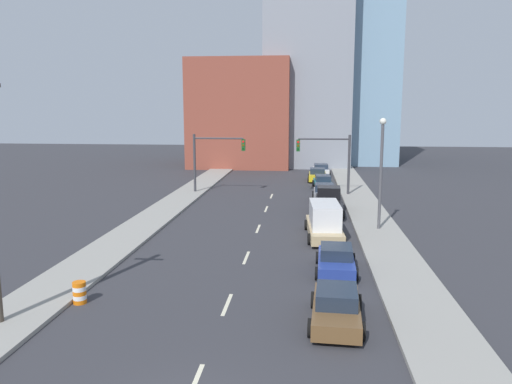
{
  "coord_description": "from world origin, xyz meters",
  "views": [
    {
      "loc": [
        3.26,
        -11.59,
        8.22
      ],
      "look_at": [
        -0.37,
        24.02,
        2.2
      ],
      "focal_mm": 35.0,
      "sensor_mm": 36.0,
      "label": 1
    }
  ],
  "objects_px": {
    "traffic_barrel": "(80,293)",
    "sedan_brown": "(336,307)",
    "sedan_blue": "(336,260)",
    "street_lamp": "(381,166)",
    "sedan_white": "(321,170)",
    "box_truck_tan": "(324,221)",
    "sedan_teal": "(323,182)",
    "traffic_signal_right": "(333,156)",
    "sedan_yellow": "(317,175)",
    "pickup_truck_black": "(329,203)",
    "sedan_gray": "(324,193)",
    "traffic_signal_left": "(210,154)"
  },
  "relations": [
    {
      "from": "box_truck_tan",
      "to": "traffic_signal_right",
      "type": "bearing_deg",
      "value": 82.52
    },
    {
      "from": "street_lamp",
      "to": "sedan_teal",
      "type": "xyz_separation_m",
      "value": [
        -3.23,
        17.78,
        -3.8
      ]
    },
    {
      "from": "sedan_teal",
      "to": "sedan_yellow",
      "type": "height_order",
      "value": "sedan_yellow"
    },
    {
      "from": "traffic_barrel",
      "to": "sedan_brown",
      "type": "relative_size",
      "value": 0.21
    },
    {
      "from": "traffic_signal_right",
      "to": "sedan_white",
      "type": "relative_size",
      "value": 1.36
    },
    {
      "from": "pickup_truck_black",
      "to": "traffic_barrel",
      "type": "bearing_deg",
      "value": -118.38
    },
    {
      "from": "pickup_truck_black",
      "to": "sedan_teal",
      "type": "relative_size",
      "value": 1.26
    },
    {
      "from": "traffic_signal_right",
      "to": "sedan_teal",
      "type": "bearing_deg",
      "value": 100.39
    },
    {
      "from": "sedan_brown",
      "to": "sedan_white",
      "type": "xyz_separation_m",
      "value": [
        0.56,
        43.82,
        -0.01
      ]
    },
    {
      "from": "sedan_blue",
      "to": "sedan_white",
      "type": "relative_size",
      "value": 1.0
    },
    {
      "from": "sedan_gray",
      "to": "sedan_yellow",
      "type": "relative_size",
      "value": 0.98
    },
    {
      "from": "sedan_blue",
      "to": "sedan_teal",
      "type": "height_order",
      "value": "sedan_teal"
    },
    {
      "from": "street_lamp",
      "to": "sedan_yellow",
      "type": "xyz_separation_m",
      "value": [
        -3.69,
        23.27,
        -3.77
      ]
    },
    {
      "from": "sedan_blue",
      "to": "pickup_truck_black",
      "type": "bearing_deg",
      "value": 91.02
    },
    {
      "from": "traffic_barrel",
      "to": "sedan_brown",
      "type": "height_order",
      "value": "sedan_brown"
    },
    {
      "from": "traffic_signal_right",
      "to": "sedan_white",
      "type": "bearing_deg",
      "value": 92.42
    },
    {
      "from": "traffic_signal_left",
      "to": "box_truck_tan",
      "type": "distance_m",
      "value": 19.3
    },
    {
      "from": "box_truck_tan",
      "to": "sedan_teal",
      "type": "bearing_deg",
      "value": 85.48
    },
    {
      "from": "street_lamp",
      "to": "pickup_truck_black",
      "type": "xyz_separation_m",
      "value": [
        -3.15,
        5.43,
        -3.62
      ]
    },
    {
      "from": "traffic_signal_right",
      "to": "street_lamp",
      "type": "distance_m",
      "value": 14.06
    },
    {
      "from": "traffic_barrel",
      "to": "box_truck_tan",
      "type": "height_order",
      "value": "box_truck_tan"
    },
    {
      "from": "sedan_blue",
      "to": "street_lamp",
      "type": "bearing_deg",
      "value": 71.27
    },
    {
      "from": "sedan_yellow",
      "to": "sedan_gray",
      "type": "bearing_deg",
      "value": -86.99
    },
    {
      "from": "sedan_brown",
      "to": "box_truck_tan",
      "type": "xyz_separation_m",
      "value": [
        -0.04,
        12.98,
        0.44
      ]
    },
    {
      "from": "sedan_brown",
      "to": "sedan_teal",
      "type": "xyz_separation_m",
      "value": [
        0.47,
        32.89,
        0.01
      ]
    },
    {
      "from": "sedan_teal",
      "to": "sedan_gray",
      "type": "bearing_deg",
      "value": -93.35
    },
    {
      "from": "traffic_barrel",
      "to": "sedan_teal",
      "type": "bearing_deg",
      "value": 70.65
    },
    {
      "from": "traffic_signal_right",
      "to": "street_lamp",
      "type": "bearing_deg",
      "value": -79.73
    },
    {
      "from": "sedan_yellow",
      "to": "box_truck_tan",
      "type": "bearing_deg",
      "value": -88.94
    },
    {
      "from": "sedan_gray",
      "to": "traffic_signal_right",
      "type": "bearing_deg",
      "value": 74.19
    },
    {
      "from": "box_truck_tan",
      "to": "sedan_teal",
      "type": "height_order",
      "value": "box_truck_tan"
    },
    {
      "from": "traffic_signal_left",
      "to": "street_lamp",
      "type": "distance_m",
      "value": 19.85
    },
    {
      "from": "traffic_signal_left",
      "to": "street_lamp",
      "type": "height_order",
      "value": "street_lamp"
    },
    {
      "from": "pickup_truck_black",
      "to": "sedan_yellow",
      "type": "xyz_separation_m",
      "value": [
        -0.53,
        17.83,
        -0.15
      ]
    },
    {
      "from": "traffic_barrel",
      "to": "pickup_truck_black",
      "type": "relative_size",
      "value": 0.16
    },
    {
      "from": "traffic_signal_left",
      "to": "sedan_gray",
      "type": "xyz_separation_m",
      "value": [
        10.94,
        -2.65,
        -3.13
      ]
    },
    {
      "from": "sedan_teal",
      "to": "sedan_yellow",
      "type": "relative_size",
      "value": 1.09
    },
    {
      "from": "traffic_signal_right",
      "to": "sedan_blue",
      "type": "bearing_deg",
      "value": -92.17
    },
    {
      "from": "traffic_signal_left",
      "to": "sedan_teal",
      "type": "xyz_separation_m",
      "value": [
        11.01,
        3.96,
        -3.16
      ]
    },
    {
      "from": "sedan_blue",
      "to": "box_truck_tan",
      "type": "height_order",
      "value": "box_truck_tan"
    },
    {
      "from": "sedan_brown",
      "to": "pickup_truck_black",
      "type": "relative_size",
      "value": 0.74
    },
    {
      "from": "sedan_blue",
      "to": "sedan_yellow",
      "type": "height_order",
      "value": "sedan_yellow"
    },
    {
      "from": "traffic_signal_left",
      "to": "sedan_yellow",
      "type": "xyz_separation_m",
      "value": [
        10.55,
        9.44,
        -3.14
      ]
    },
    {
      "from": "street_lamp",
      "to": "box_truck_tan",
      "type": "height_order",
      "value": "street_lamp"
    },
    {
      "from": "traffic_barrel",
      "to": "pickup_truck_black",
      "type": "xyz_separation_m",
      "value": [
        11.32,
        19.67,
        0.35
      ]
    },
    {
      "from": "sedan_gray",
      "to": "sedan_white",
      "type": "bearing_deg",
      "value": 90.36
    },
    {
      "from": "sedan_brown",
      "to": "street_lamp",
      "type": "bearing_deg",
      "value": 79.24
    },
    {
      "from": "traffic_barrel",
      "to": "sedan_white",
      "type": "distance_m",
      "value": 44.42
    },
    {
      "from": "traffic_barrel",
      "to": "sedan_brown",
      "type": "xyz_separation_m",
      "value": [
        10.77,
        -0.88,
        0.17
      ]
    },
    {
      "from": "pickup_truck_black",
      "to": "sedan_white",
      "type": "distance_m",
      "value": 23.28
    }
  ]
}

